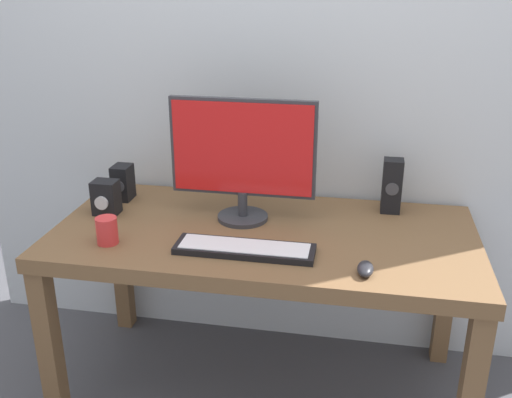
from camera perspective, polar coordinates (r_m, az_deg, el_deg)
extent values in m
plane|color=#4C4C51|center=(2.50, 0.68, -17.83)|extent=(6.00, 6.00, 0.00)
cube|color=brown|center=(2.14, 0.76, -3.74)|extent=(1.53, 0.74, 0.06)
cube|color=brown|center=(2.28, -19.50, -13.60)|extent=(0.07, 0.07, 0.65)
cube|color=brown|center=(2.77, -12.97, -6.17)|extent=(0.07, 0.07, 0.65)
cube|color=brown|center=(2.59, 18.07, -8.78)|extent=(0.07, 0.07, 0.65)
cylinder|color=#333338|center=(2.21, -1.30, -1.77)|extent=(0.19, 0.19, 0.02)
cylinder|color=#333338|center=(2.19, -1.31, -0.46)|extent=(0.04, 0.04, 0.09)
cube|color=#333338|center=(2.13, -1.30, 5.03)|extent=(0.54, 0.02, 0.36)
cube|color=red|center=(2.12, -1.38, 4.92)|extent=(0.52, 0.01, 0.34)
cube|color=black|center=(1.96, -1.12, -4.91)|extent=(0.47, 0.13, 0.02)
cube|color=silver|center=(1.96, -1.12, -4.59)|extent=(0.43, 0.11, 0.00)
ellipsoid|color=#232328|center=(1.86, 10.63, -6.71)|extent=(0.05, 0.10, 0.03)
cube|color=black|center=(2.31, 13.12, 1.26)|extent=(0.07, 0.07, 0.21)
cylinder|color=#3F3F44|center=(2.27, 13.15, 0.94)|extent=(0.05, 0.00, 0.05)
cube|color=black|center=(2.44, -12.87, 1.59)|extent=(0.07, 0.09, 0.14)
cylinder|color=#3F3F44|center=(2.40, -13.30, 1.20)|extent=(0.05, 0.00, 0.05)
cube|color=black|center=(2.32, -14.43, 0.16)|extent=(0.10, 0.08, 0.13)
cylinder|color=silver|center=(2.28, -14.87, -0.40)|extent=(0.05, 0.01, 0.05)
cylinder|color=red|center=(2.07, -14.35, -3.00)|extent=(0.07, 0.07, 0.09)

